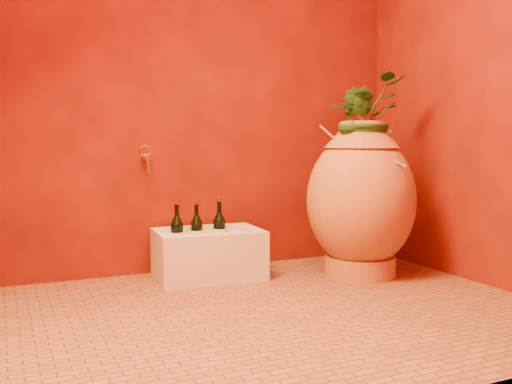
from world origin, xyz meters
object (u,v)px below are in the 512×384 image
wine_bottle_b (177,235)px  wine_bottle_c (197,233)px  wall_tap (146,158)px  stone_basin (208,255)px  amphora (361,200)px  wine_bottle_a (219,231)px

wine_bottle_b → wine_bottle_c: bearing=19.8°
wine_bottle_c → wall_tap: wall_tap is taller
stone_basin → wine_bottle_c: 0.15m
amphora → stone_basin: size_ratio=1.45×
stone_basin → wine_bottle_a: size_ratio=2.05×
wine_bottle_a → wine_bottle_b: (-0.26, -0.02, -0.00)m
wine_bottle_c → wine_bottle_b: bearing=-160.2°
wall_tap → wine_bottle_a: bearing=-19.0°
wine_bottle_b → wall_tap: (-0.13, 0.16, 0.43)m
stone_basin → wine_bottle_b: bearing=175.3°
amphora → wine_bottle_c: size_ratio=3.10×
wine_bottle_a → wall_tap: wall_tap is taller
wine_bottle_b → wall_tap: wall_tap is taller
wine_bottle_a → wine_bottle_c: wine_bottle_a is taller
stone_basin → wine_bottle_a: (0.08, 0.04, 0.13)m
stone_basin → wine_bottle_b: wine_bottle_b is taller
stone_basin → wine_bottle_c: wine_bottle_c is taller
wine_bottle_c → amphora: bearing=-23.1°
wine_bottle_b → wine_bottle_c: 0.14m
stone_basin → wine_bottle_c: size_ratio=2.14×
stone_basin → wine_bottle_a: wine_bottle_a is taller
wine_bottle_b → wall_tap: bearing=129.4°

